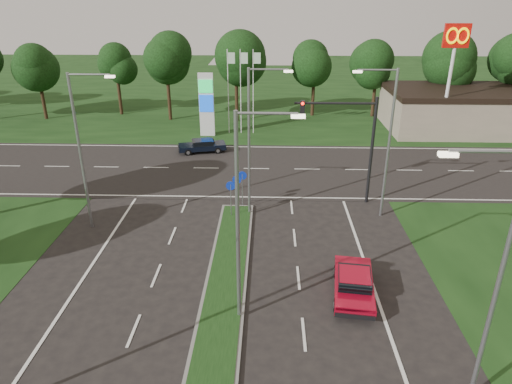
{
  "coord_description": "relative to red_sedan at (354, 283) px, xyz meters",
  "views": [
    {
      "loc": [
        2.0,
        -9.75,
        12.78
      ],
      "look_at": [
        1.26,
        14.39,
        2.2
      ],
      "focal_mm": 32.0,
      "sensor_mm": 36.0,
      "label": 1
    }
  ],
  "objects": [
    {
      "name": "streetlight_median_far",
      "position": [
        -4.93,
        8.25,
        4.46
      ],
      "size": [
        2.53,
        0.22,
        9.0
      ],
      "color": "gray",
      "rests_on": "ground"
    },
    {
      "name": "gas_pylon",
      "position": [
        -9.72,
        25.3,
        2.58
      ],
      "size": [
        5.8,
        1.26,
        8.0
      ],
      "color": "silver",
      "rests_on": "ground"
    },
    {
      "name": "commercial_building",
      "position": [
        16.07,
        28.25,
        1.38
      ],
      "size": [
        16.0,
        9.0,
        4.0
      ],
      "primitive_type": "cube",
      "color": "gray",
      "rests_on": "ground"
    },
    {
      "name": "red_sedan",
      "position": [
        0.0,
        0.0,
        0.0
      ],
      "size": [
        2.25,
        4.38,
        1.15
      ],
      "rotation": [
        0.0,
        0.0,
        -0.13
      ],
      "color": "#A0081D",
      "rests_on": "ground"
    },
    {
      "name": "streetlight_left_far",
      "position": [
        -14.23,
        6.25,
        4.46
      ],
      "size": [
        2.53,
        0.22,
        9.0
      ],
      "color": "gray",
      "rests_on": "ground"
    },
    {
      "name": "median_signs",
      "position": [
        -5.93,
        8.65,
        1.09
      ],
      "size": [
        1.16,
        1.76,
        2.38
      ],
      "color": "gray",
      "rests_on": "ground"
    },
    {
      "name": "treeline_far",
      "position": [
        -5.83,
        32.18,
        6.21
      ],
      "size": [
        6.0,
        6.0,
        9.9
      ],
      "color": "black",
      "rests_on": "ground"
    },
    {
      "name": "streetlight_median_near",
      "position": [
        -4.93,
        -1.75,
        4.46
      ],
      "size": [
        2.53,
        0.22,
        9.0
      ],
      "color": "gray",
      "rests_on": "ground"
    },
    {
      "name": "mcdonalds_sign",
      "position": [
        12.07,
        24.22,
        7.37
      ],
      "size": [
        2.2,
        0.47,
        10.4
      ],
      "color": "silver",
      "rests_on": "ground"
    },
    {
      "name": "verge_far",
      "position": [
        -5.93,
        47.25,
        -0.62
      ],
      "size": [
        160.0,
        50.0,
        0.02
      ],
      "primitive_type": "cube",
      "color": "black",
      "rests_on": "ground"
    },
    {
      "name": "streetlight_right_near",
      "position": [
        2.86,
        -5.75,
        4.46
      ],
      "size": [
        2.53,
        0.22,
        9.0
      ],
      "rotation": [
        0.0,
        0.0,
        3.14
      ],
      "color": "gray",
      "rests_on": "ground"
    },
    {
      "name": "cross_road",
      "position": [
        -5.93,
        16.25,
        -0.62
      ],
      "size": [
        160.0,
        12.0,
        0.02
      ],
      "primitive_type": "cube",
      "color": "black",
      "rests_on": "ground"
    },
    {
      "name": "navy_sedan",
      "position": [
        -9.76,
        20.25,
        -0.03
      ],
      "size": [
        4.27,
        2.51,
        1.1
      ],
      "rotation": [
        0.0,
        0.0,
        1.8
      ],
      "color": "black",
      "rests_on": "ground"
    },
    {
      "name": "traffic_signal",
      "position": [
        1.25,
        10.25,
        4.03
      ],
      "size": [
        5.1,
        0.42,
        7.0
      ],
      "color": "black",
      "rests_on": "ground"
    },
    {
      "name": "median_kerb",
      "position": [
        -5.93,
        -3.75,
        -0.56
      ],
      "size": [
        2.0,
        26.0,
        0.12
      ],
      "primitive_type": "cube",
      "color": "slate",
      "rests_on": "ground"
    },
    {
      "name": "streetlight_right_far",
      "position": [
        2.86,
        8.25,
        4.46
      ],
      "size": [
        2.53,
        0.22,
        9.0
      ],
      "rotation": [
        0.0,
        0.0,
        3.14
      ],
      "color": "gray",
      "rests_on": "ground"
    }
  ]
}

